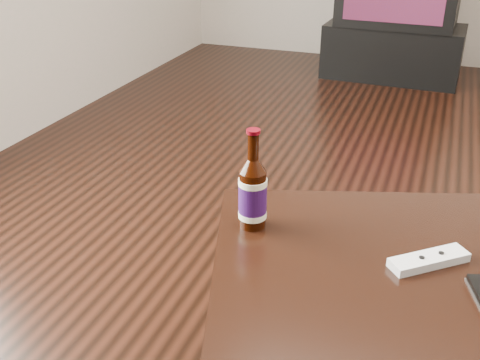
% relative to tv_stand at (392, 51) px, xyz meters
% --- Properties ---
extents(tv_stand, '(0.91, 0.48, 0.36)m').
position_rel_tv_stand_xyz_m(tv_stand, '(0.00, 0.00, 0.00)').
color(tv_stand, black).
rests_on(tv_stand, floor).
extents(beer_bottle, '(0.07, 0.07, 0.23)m').
position_rel_tv_stand_xyz_m(beer_bottle, '(-0.01, -2.87, 0.34)').
color(beer_bottle, black).
rests_on(beer_bottle, coffee_table).
extents(remote, '(0.16, 0.15, 0.02)m').
position_rel_tv_stand_xyz_m(remote, '(0.38, -2.88, 0.27)').
color(remote, silver).
rests_on(remote, coffee_table).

